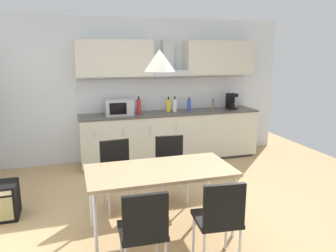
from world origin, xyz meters
TOP-DOWN VIEW (x-y plane):
  - ground_plane at (0.00, 0.00)m, footprint 7.31×7.44m
  - wall_back at (0.00, 2.53)m, footprint 5.84×0.10m
  - kitchen_counter at (0.62, 2.17)m, footprint 3.30×0.64m
  - backsplash_tile at (0.62, 2.47)m, footprint 3.28×0.02m
  - upper_wall_cabinets at (0.62, 2.31)m, footprint 3.28×0.40m
  - microwave at (-0.33, 2.17)m, footprint 0.48×0.35m
  - coffee_maker at (1.85, 2.20)m, footprint 0.18×0.19m
  - bottle_yellow at (0.59, 2.22)m, footprint 0.08×0.08m
  - bottle_blue at (0.99, 2.22)m, footprint 0.07×0.07m
  - bottle_brown at (1.46, 2.17)m, footprint 0.06×0.06m
  - bottle_white at (0.70, 2.21)m, footprint 0.07×0.07m
  - bottle_red at (0.03, 2.20)m, footprint 0.08×0.08m
  - dining_table at (-0.25, -0.23)m, footprint 1.58×0.78m
  - chair_far_left at (-0.62, 0.54)m, footprint 0.44×0.44m
  - chair_near_left at (-0.61, -1.00)m, footprint 0.42×0.42m
  - chair_far_right at (0.11, 0.54)m, footprint 0.43×0.43m
  - chair_near_right at (0.09, -1.00)m, footprint 0.44×0.44m
  - pendant_lamp at (-0.25, -0.23)m, footprint 0.32×0.32m

SIDE VIEW (x-z plane):
  - ground_plane at x=0.00m, z-range -0.02..0.00m
  - kitchen_counter at x=0.62m, z-range 0.00..0.91m
  - chair_far_left at x=-0.62m, z-range 0.10..0.97m
  - chair_near_left at x=-0.61m, z-range 0.10..0.97m
  - chair_far_right at x=0.11m, z-range 0.10..0.97m
  - chair_near_right at x=0.09m, z-range 0.10..0.97m
  - dining_table at x=-0.25m, z-range 0.32..1.07m
  - bottle_brown at x=1.46m, z-range 0.89..1.11m
  - bottle_blue at x=0.99m, z-range 0.89..1.14m
  - bottle_yellow at x=0.59m, z-range 0.89..1.16m
  - bottle_white at x=0.70m, z-range 0.89..1.17m
  - bottle_red at x=0.03m, z-range 0.88..1.19m
  - microwave at x=-0.33m, z-range 0.91..1.19m
  - coffee_maker at x=1.85m, z-range 0.91..1.21m
  - backsplash_tile at x=0.62m, z-range 0.91..1.50m
  - wall_back at x=0.00m, z-range 0.00..2.58m
  - upper_wall_cabinets at x=0.62m, z-range 1.56..2.18m
  - pendant_lamp at x=-0.25m, z-range 1.79..2.01m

